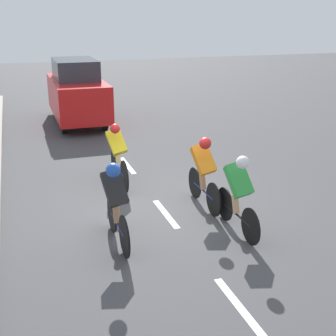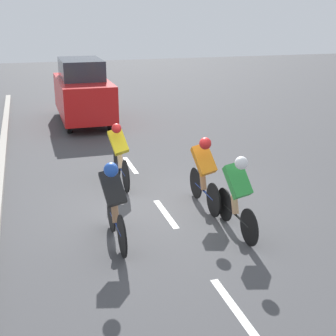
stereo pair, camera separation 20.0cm
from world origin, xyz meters
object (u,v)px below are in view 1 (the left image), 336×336
cyclist_green (238,191)px  support_car (77,92)px  cyclist_orange (204,170)px  cyclist_yellow (118,153)px  cyclist_black (116,201)px

cyclist_green → support_car: 9.82m
support_car → cyclist_green: bearing=98.4°
cyclist_orange → cyclist_yellow: cyclist_orange is taller
cyclist_orange → support_car: support_car is taller
cyclist_yellow → cyclist_green: bearing=116.1°
cyclist_yellow → cyclist_orange: bearing=127.0°
cyclist_yellow → cyclist_black: bearing=76.9°
cyclist_green → support_car: size_ratio=0.40×
cyclist_orange → cyclist_yellow: bearing=-53.0°
cyclist_green → cyclist_black: bearing=-5.8°
cyclist_black → cyclist_green: bearing=174.2°
cyclist_black → cyclist_orange: bearing=-152.8°
cyclist_orange → cyclist_yellow: size_ratio=0.96×
support_car → cyclist_black: bearing=85.8°
cyclist_yellow → cyclist_black: 2.89m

